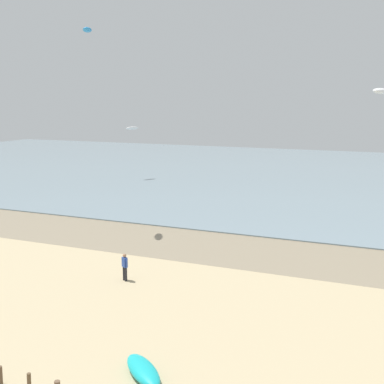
# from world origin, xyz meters

# --- Properties ---
(wet_sand_strip) EXTENTS (120.00, 7.92, 0.01)m
(wet_sand_strip) POSITION_xyz_m (0.00, 24.28, 0.00)
(wet_sand_strip) COLOR gray
(wet_sand_strip) RESTS_ON ground
(sea) EXTENTS (160.00, 70.00, 0.10)m
(sea) POSITION_xyz_m (0.00, 63.24, 0.05)
(sea) COLOR gray
(sea) RESTS_ON ground
(person_left_flank) EXTENTS (0.50, 0.37, 1.71)m
(person_left_flank) POSITION_xyz_m (-1.99, 15.82, 0.92)
(person_left_flank) COLOR #232328
(person_left_flank) RESTS_ON ground
(grounded_kite) EXTENTS (2.64, 2.48, 0.53)m
(grounded_kite) POSITION_xyz_m (3.97, 6.87, 0.27)
(grounded_kite) COLOR #19B2B7
(grounded_kite) RESTS_ON ground
(kite_aloft_1) EXTENTS (1.45, 2.09, 0.43)m
(kite_aloft_1) POSITION_xyz_m (-10.30, 25.23, 16.27)
(kite_aloft_1) COLOR #2384D1
(kite_aloft_3) EXTENTS (1.57, 2.16, 0.58)m
(kite_aloft_3) POSITION_xyz_m (-20.23, 49.95, 7.02)
(kite_aloft_3) COLOR white
(kite_aloft_5) EXTENTS (1.58, 2.83, 0.49)m
(kite_aloft_5) POSITION_xyz_m (11.52, 30.87, 11.50)
(kite_aloft_5) COLOR white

